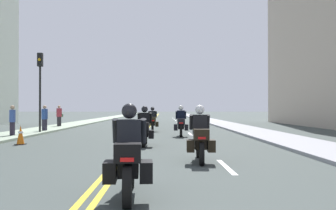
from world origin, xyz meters
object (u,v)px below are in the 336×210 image
Objects in this scene: traffic_cone_0 at (21,135)px; pedestrian_0 at (59,116)px; motorcycle_0 at (129,159)px; traffic_light_near at (40,78)px; pedestrian_1 at (12,121)px; motorcycle_1 at (200,139)px; motorcycle_4 at (153,121)px; pedestrian_2 at (45,118)px; motorcycle_2 at (144,130)px; motorcycle_3 at (181,124)px.

pedestrian_0 reaches higher than traffic_cone_0.
motorcycle_0 reaches higher than traffic_cone_0.
pedestrian_1 is (-0.49, -2.72, -2.44)m from traffic_light_near.
pedestrian_1 is (-8.74, 8.62, 0.20)m from motorcycle_1.
motorcycle_4 is at bearing -64.22° from pedestrian_1.
motorcycle_1 is 1.28× the size of pedestrian_2.
pedestrian_1 is (-6.98, 4.31, 0.20)m from motorcycle_2.
traffic_cone_0 is at bearing 146.66° from motorcycle_1.
pedestrian_0 is (-7.55, 22.53, 0.26)m from motorcycle_0.
motorcycle_0 is 16.98m from traffic_light_near.
pedestrian_2 reaches higher than motorcycle_0.
motorcycle_4 is 2.63× the size of traffic_cone_0.
motorcycle_0 is at bearing -109.22° from motorcycle_1.
traffic_light_near is at bearing -115.55° from pedestrian_0.
motorcycle_3 is 12.92m from pedestrian_0.
traffic_light_near reaches higher than motorcycle_4.
pedestrian_0 is (-9.09, 9.17, 0.23)m from motorcycle_3.
motorcycle_4 is at bearing -69.75° from pedestrian_2.
traffic_cone_0 is at bearing -145.22° from motorcycle_3.
motorcycle_4 is 6.77m from pedestrian_2.
traffic_cone_0 is at bearing -123.48° from motorcycle_4.
pedestrian_2 is at bearing 125.94° from motorcycle_1.
motorcycle_1 is 14.28m from traffic_light_near.
motorcycle_3 is at bearing 80.28° from motorcycle_0.
motorcycle_1 is 1.31× the size of pedestrian_1.
motorcycle_4 is 1.28× the size of pedestrian_1.
pedestrian_1 is at bearing -100.10° from traffic_light_near.
pedestrian_0 is (-2.25, 13.53, 0.50)m from traffic_cone_0.
pedestrian_0 is (-7.39, 14.17, 0.25)m from motorcycle_2.
motorcycle_2 reaches higher than motorcycle_0.
traffic_light_near is 2.88× the size of pedestrian_1.
traffic_light_near is at bearing -163.59° from motorcycle_4.
motorcycle_0 is at bearing -145.47° from pedestrian_2.
motorcycle_2 is at bearing -129.09° from pedestrian_2.
motorcycle_2 is 9.27m from motorcycle_4.
traffic_light_near reaches higher than motorcycle_2.
pedestrian_2 reaches higher than motorcycle_2.
pedestrian_0 is 9.87m from pedestrian_1.
pedestrian_0 reaches higher than motorcycle_0.
motorcycle_4 is at bearing 89.97° from motorcycle_2.
pedestrian_2 reaches higher than motorcycle_1.
pedestrian_0 is (-0.89, 7.14, -2.39)m from traffic_light_near.
traffic_light_near is (-6.66, 15.40, 2.65)m from motorcycle_0.
motorcycle_3 is at bearing -77.92° from pedestrian_0.
traffic_cone_0 is 0.47× the size of pedestrian_2.
motorcycle_0 is 1.21× the size of pedestrian_0.
motorcycle_2 is (-0.16, 8.36, 0.01)m from motorcycle_0.
motorcycle_1 is at bearing -35.69° from traffic_cone_0.
motorcycle_3 is at bearing -71.35° from motorcycle_4.
motorcycle_2 is 5.18m from traffic_cone_0.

